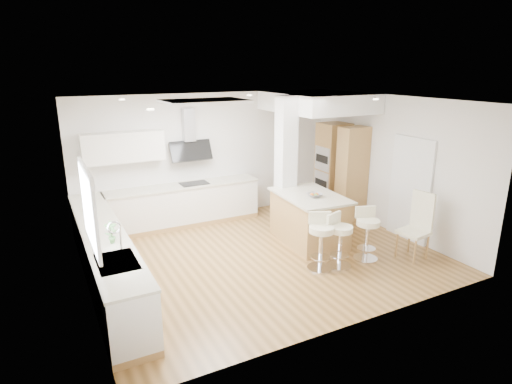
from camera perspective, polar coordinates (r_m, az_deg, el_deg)
ground at (r=7.96m, az=0.84°, el=-8.43°), size 6.00×6.00×0.00m
ceiling at (r=7.96m, az=0.84°, el=-8.43°), size 6.00×5.00×0.02m
wall_back at (r=9.70m, az=-6.17°, el=4.75°), size 6.00×0.04×2.80m
wall_left at (r=6.66m, az=-22.49°, el=-1.85°), size 0.04×5.00×2.80m
wall_right at (r=9.25m, az=17.50°, el=3.52°), size 0.04×5.00×2.80m
skylight at (r=7.46m, az=-6.79°, el=11.89°), size 4.10×2.10×0.06m
window_left at (r=5.72m, az=-21.45°, el=-1.54°), size 0.06×1.28×1.07m
doorway_right at (r=8.93m, az=19.84°, el=0.19°), size 0.05×1.00×2.10m
counter_left at (r=7.23m, az=-19.48°, el=-8.12°), size 0.63×4.50×1.35m
counter_back at (r=9.33m, az=-10.64°, el=-0.38°), size 3.62×0.63×2.50m
pillar at (r=8.79m, az=3.98°, el=3.60°), size 0.35×0.35×2.80m
soffit at (r=9.56m, az=8.19°, el=11.79°), size 1.78×2.20×0.40m
oven_column at (r=10.01m, az=11.10°, el=2.85°), size 0.63×1.21×2.10m
peninsula at (r=8.44m, az=7.11°, el=-3.47°), size 1.15×1.66×1.05m
bar_stool_a at (r=7.34m, az=8.64°, el=-6.14°), size 0.58×0.58×0.98m
bar_stool_b at (r=7.49m, az=11.06°, el=-5.99°), size 0.53×0.53×0.94m
bar_stool_c at (r=7.87m, az=14.59°, el=-5.05°), size 0.55×0.55×0.96m
dining_chair at (r=8.20m, az=20.78°, el=-3.89°), size 0.54×0.54×1.21m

